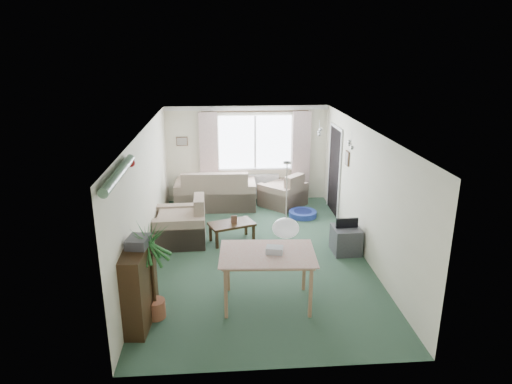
{
  "coord_description": "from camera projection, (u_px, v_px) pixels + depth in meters",
  "views": [
    {
      "loc": [
        -0.62,
        -7.89,
        3.82
      ],
      "look_at": [
        0.0,
        0.3,
        1.15
      ],
      "focal_mm": 32.0,
      "sensor_mm": 36.0,
      "label": 1
    }
  ],
  "objects": [
    {
      "name": "sofa",
      "position": [
        216.0,
        188.0,
        11.11
      ],
      "size": [
        1.95,
        1.06,
        0.96
      ],
      "primitive_type": "cube",
      "rotation": [
        0.0,
        0.0,
        3.12
      ],
      "color": "#B4AC88",
      "rests_on": "ground"
    },
    {
      "name": "curtain_rod",
      "position": [
        255.0,
        111.0,
        11.01
      ],
      "size": [
        2.6,
        0.03,
        0.03
      ],
      "primitive_type": "cube",
      "color": "black"
    },
    {
      "name": "ground",
      "position": [
        257.0,
        254.0,
        8.71
      ],
      "size": [
        6.5,
        6.5,
        0.0
      ],
      "primitive_type": "plane",
      "color": "#2A4735"
    },
    {
      "name": "wall_picture_right",
      "position": [
        347.0,
        158.0,
        9.51
      ],
      "size": [
        0.03,
        0.24,
        0.3
      ],
      "primitive_type": "cube",
      "color": "brown"
    },
    {
      "name": "doorway",
      "position": [
        335.0,
        171.0,
        10.63
      ],
      "size": [
        0.03,
        0.95,
        2.0
      ],
      "primitive_type": "cube",
      "color": "black"
    },
    {
      "name": "gift_box",
      "position": [
        274.0,
        251.0,
        6.79
      ],
      "size": [
        0.28,
        0.23,
        0.12
      ],
      "primitive_type": "cube",
      "rotation": [
        0.0,
        0.0,
        -0.22
      ],
      "color": "silver",
      "rests_on": "dining_table"
    },
    {
      "name": "window",
      "position": [
        255.0,
        142.0,
        11.32
      ],
      "size": [
        1.8,
        0.03,
        1.3
      ],
      "primitive_type": "cube",
      "color": "white"
    },
    {
      "name": "pet_bed",
      "position": [
        303.0,
        214.0,
        10.59
      ],
      "size": [
        0.66,
        0.66,
        0.13
      ],
      "primitive_type": "cylinder",
      "rotation": [
        0.0,
        0.0,
        0.03
      ],
      "color": "navy",
      "rests_on": "ground"
    },
    {
      "name": "curtain_left",
      "position": [
        209.0,
        153.0,
        11.21
      ],
      "size": [
        0.45,
        0.08,
        2.0
      ],
      "primitive_type": "cube",
      "color": "beige"
    },
    {
      "name": "hifi_box",
      "position": [
        138.0,
        242.0,
        6.25
      ],
      "size": [
        0.33,
        0.39,
        0.14
      ],
      "primitive_type": "cube",
      "rotation": [
        0.0,
        0.0,
        -0.17
      ],
      "color": "#3E3D43",
      "rests_on": "bookshelf"
    },
    {
      "name": "armchair_corner",
      "position": [
        283.0,
        189.0,
        11.22
      ],
      "size": [
        1.29,
        1.29,
        0.84
      ],
      "primitive_type": "cube",
      "rotation": [
        0.0,
        0.0,
        3.92
      ],
      "color": "beige",
      "rests_on": "ground"
    },
    {
      "name": "armchair_left",
      "position": [
        180.0,
        220.0,
        9.13
      ],
      "size": [
        1.02,
        1.08,
        0.94
      ],
      "primitive_type": "cube",
      "rotation": [
        0.0,
        0.0,
        -1.54
      ],
      "color": "beige",
      "rests_on": "ground"
    },
    {
      "name": "tinsel_garland",
      "position": [
        119.0,
        174.0,
        5.68
      ],
      "size": [
        1.6,
        1.6,
        0.12
      ],
      "primitive_type": "cylinder",
      "color": "#196626"
    },
    {
      "name": "houseplant",
      "position": [
        153.0,
        272.0,
        6.47
      ],
      "size": [
        0.76,
        0.76,
        1.47
      ],
      "primitive_type": "cylinder",
      "rotation": [
        0.0,
        0.0,
        -0.23
      ],
      "color": "#1F5B27",
      "rests_on": "ground"
    },
    {
      "name": "tv_cube",
      "position": [
        346.0,
        240.0,
        8.72
      ],
      "size": [
        0.52,
        0.57,
        0.51
      ],
      "primitive_type": "cube",
      "rotation": [
        0.0,
        0.0,
        0.02
      ],
      "color": "#3B393F",
      "rests_on": "ground"
    },
    {
      "name": "curtain_right",
      "position": [
        301.0,
        151.0,
        11.38
      ],
      "size": [
        0.45,
        0.08,
        2.0
      ],
      "primitive_type": "cube",
      "color": "beige"
    },
    {
      "name": "bauble_cluster_a",
      "position": [
        319.0,
        129.0,
        8.97
      ],
      "size": [
        0.2,
        0.2,
        0.2
      ],
      "primitive_type": "sphere",
      "color": "silver"
    },
    {
      "name": "coffee_table",
      "position": [
        232.0,
        232.0,
        9.22
      ],
      "size": [
        1.0,
        0.76,
        0.4
      ],
      "primitive_type": "cube",
      "rotation": [
        0.0,
        0.0,
        0.35
      ],
      "color": "black",
      "rests_on": "ground"
    },
    {
      "name": "dining_table",
      "position": [
        267.0,
        279.0,
        6.94
      ],
      "size": [
        1.37,
        0.96,
        0.83
      ],
      "primitive_type": "cube",
      "rotation": [
        0.0,
        0.0,
        -0.06
      ],
      "color": "tan",
      "rests_on": "ground"
    },
    {
      "name": "bookshelf",
      "position": [
        138.0,
        287.0,
        6.39
      ],
      "size": [
        0.39,
        0.97,
        1.16
      ],
      "primitive_type": "cube",
      "rotation": [
        0.0,
        0.0,
        -0.08
      ],
      "color": "black",
      "rests_on": "ground"
    },
    {
      "name": "pendant_lamp",
      "position": [
        286.0,
        228.0,
        6.08
      ],
      "size": [
        0.36,
        0.36,
        0.36
      ],
      "primitive_type": "sphere",
      "color": "white"
    },
    {
      "name": "wall_picture_back",
      "position": [
        182.0,
        141.0,
        11.18
      ],
      "size": [
        0.28,
        0.03,
        0.22
      ],
      "primitive_type": "cube",
      "color": "brown"
    },
    {
      "name": "bauble_cluster_b",
      "position": [
        351.0,
        142.0,
        7.85
      ],
      "size": [
        0.2,
        0.2,
        0.2
      ],
      "primitive_type": "sphere",
      "color": "silver"
    },
    {
      "name": "photo_frame",
      "position": [
        234.0,
        219.0,
        9.13
      ],
      "size": [
        0.12,
        0.03,
        0.16
      ],
      "primitive_type": "cube",
      "rotation": [
        0.0,
        0.0,
        0.08
      ],
      "color": "brown",
      "rests_on": "coffee_table"
    },
    {
      "name": "radiator",
      "position": [
        255.0,
        185.0,
        11.62
      ],
      "size": [
        1.2,
        0.1,
        0.55
      ],
      "primitive_type": "cube",
      "color": "white"
    }
  ]
}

